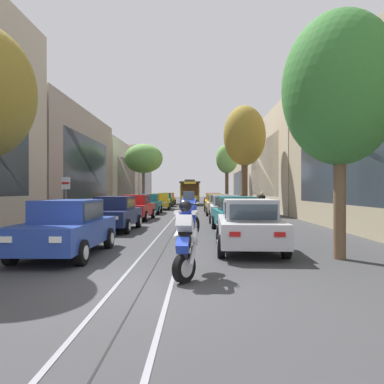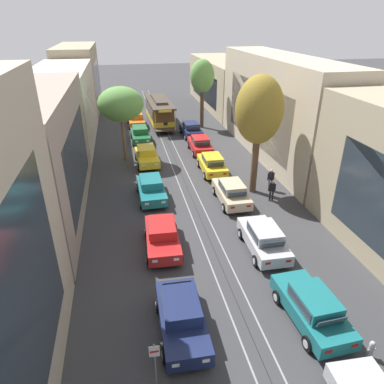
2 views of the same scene
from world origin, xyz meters
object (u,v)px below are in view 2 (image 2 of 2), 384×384
Objects in this scene: parked_car_navy_far_right at (191,129)px; cable_car_trolley at (159,111)px; parked_car_teal_fourth_left at (151,188)px; street_tree_kerb_right_mid at (202,77)px; parked_car_beige_fourth_right at (231,192)px; parked_car_yellow_fifth_right at (212,164)px; parked_car_red_sixth_right at (200,144)px; fire_hydrant at (371,349)px; parked_car_orange_far_left at (136,120)px; parked_car_yellow_fifth_left at (147,156)px; street_tree_kerb_right_second at (259,111)px; pedestrian_on_right_pavement at (272,189)px; street_tree_kerb_left_second at (121,104)px; pedestrian_on_left_pavement at (271,178)px; parked_car_silver_mid_right at (264,238)px; parked_car_navy_second_left at (182,316)px; parked_car_green_sixth_left at (140,134)px; parked_car_teal_second_right at (312,307)px; street_sign_post at (155,364)px; parked_car_red_mid_left at (162,236)px.

cable_car_trolley is at bearing 118.09° from parked_car_navy_far_right.
parked_car_teal_fourth_left is 19.69m from street_tree_kerb_right_mid.
parked_car_beige_fourth_right is 5.47m from parked_car_yellow_fifth_right.
fire_hydrant is (1.43, -24.07, -0.38)m from parked_car_red_sixth_right.
parked_car_yellow_fifth_left is at bearing -88.93° from parked_car_orange_far_left.
pedestrian_on_right_pavement is at bearing -66.05° from street_tree_kerb_right_second.
street_tree_kerb_left_second is 0.73× the size of cable_car_trolley.
parked_car_silver_mid_right is at bearing -115.49° from pedestrian_on_left_pavement.
pedestrian_on_left_pavement is at bearing 53.18° from parked_car_navy_second_left.
pedestrian_on_left_pavement is at bearing -57.10° from parked_car_green_sixth_left.
parked_car_yellow_fifth_left and parked_car_teal_second_right have the same top height.
parked_car_teal_fourth_left is 9.07m from pedestrian_on_left_pavement.
parked_car_red_sixth_right is 1.79× the size of street_sign_post.
cable_car_trolley is at bearing 65.68° from parked_car_green_sixth_left.
cable_car_trolley is (-2.72, 27.22, 0.86)m from parked_car_silver_mid_right.
street_sign_post reaches higher than parked_car_teal_fourth_left.
parked_car_teal_second_right is 21.93m from parked_car_red_sixth_right.
parked_car_beige_fourth_right is at bearing 62.80° from street_sign_post.
pedestrian_on_right_pavement reaches higher than fire_hydrant.
parked_car_teal_fourth_left is 5.81m from parked_car_beige_fourth_right.
parked_car_red_mid_left is 7.17m from parked_car_beige_fourth_right.
parked_car_red_mid_left is at bearing -90.25° from parked_car_green_sixth_left.
street_sign_post reaches higher than parked_car_navy_second_left.
parked_car_teal_fourth_left is 1.00× the size of parked_car_green_sixth_left.
parked_car_yellow_fifth_left is 23.03m from fire_hydrant.
street_sign_post is (-9.00, -32.38, -4.28)m from street_tree_kerb_right_mid.
parked_car_teal_fourth_left is 0.48× the size of cable_car_trolley.
parked_car_orange_far_left is 12.20m from street_tree_kerb_left_second.
parked_car_teal_second_right is 1.00× the size of parked_car_navy_far_right.
fire_hydrant is (-0.68, -32.57, -5.39)m from street_tree_kerb_right_mid.
parked_car_navy_far_right is (0.16, 21.82, 0.00)m from parked_car_silver_mid_right.
parked_car_teal_second_right is (5.64, -6.73, 0.00)m from parked_car_red_mid_left.
parked_car_silver_mid_right and parked_car_navy_far_right have the same top height.
parked_car_teal_fourth_left is 8.71m from pedestrian_on_right_pavement.
parked_car_orange_far_left is at bearing 90.89° from parked_car_green_sixth_left.
parked_car_yellow_fifth_left is at bearing 149.55° from parked_car_yellow_fifth_right.
parked_car_teal_second_right is 1.01× the size of parked_car_silver_mid_right.
parked_car_navy_far_right is (5.76, 14.14, 0.00)m from parked_car_teal_fourth_left.
parked_car_navy_second_left is 19.26m from parked_car_yellow_fifth_left.
street_tree_kerb_right_second is at bearing -90.15° from street_tree_kerb_right_mid.
parked_car_yellow_fifth_right is 0.66× the size of street_tree_kerb_left_second.
street_tree_kerb_left_second is at bearing 144.56° from parked_car_yellow_fifth_left.
pedestrian_on_right_pavement is at bearing -47.36° from parked_car_yellow_fifth_left.
parked_car_beige_fourth_right is at bearing 96.42° from fire_hydrant.
street_sign_post is (-1.37, -28.38, 0.73)m from parked_car_green_sixth_left.
parked_car_navy_far_right is 2.77× the size of pedestrian_on_right_pavement.
parked_car_beige_fourth_right is at bearing 39.61° from parked_car_red_mid_left.
street_tree_kerb_left_second is at bearing 114.57° from parked_car_silver_mid_right.
pedestrian_on_right_pavement is (10.11, -10.27, -4.27)m from street_tree_kerb_left_second.
parked_car_red_sixth_right is at bearing 93.39° from fire_hydrant.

